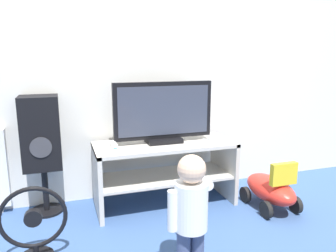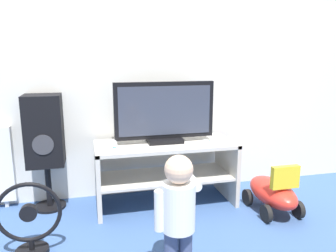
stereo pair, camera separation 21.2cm
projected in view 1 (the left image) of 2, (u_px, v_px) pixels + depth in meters
name	position (u px, v px, depth m)	size (l,w,h in m)	color
ground_plane	(174.00, 215.00, 2.75)	(16.00, 16.00, 0.00)	#38568C
wall_back	(153.00, 57.00, 3.03)	(10.00, 0.06, 2.60)	silver
tv_stand	(164.00, 164.00, 2.91)	(1.22, 0.51, 0.57)	beige
television	(163.00, 113.00, 2.84)	(0.88, 0.20, 0.53)	black
game_console	(114.00, 146.00, 2.69)	(0.05, 0.17, 0.05)	white
remote_primary	(208.00, 141.00, 2.89)	(0.10, 0.13, 0.03)	white
child	(191.00, 206.00, 1.91)	(0.29, 0.44, 0.77)	#3F4C72
speaker_tower	(41.00, 136.00, 2.68)	(0.30, 0.28, 1.00)	black
floor_fan	(34.00, 228.00, 2.09)	(0.42, 0.22, 0.52)	black
ride_on_toy	(271.00, 189.00, 2.86)	(0.33, 0.59, 0.46)	red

